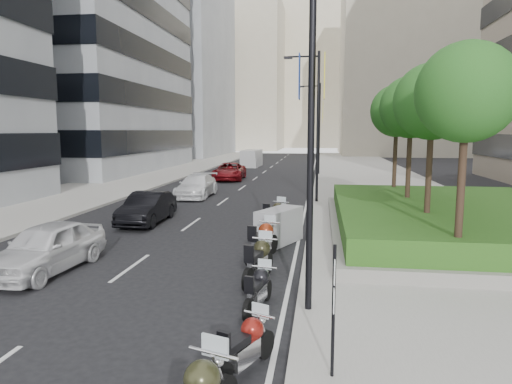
% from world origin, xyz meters
% --- Properties ---
extents(ground, '(160.00, 160.00, 0.00)m').
position_xyz_m(ground, '(0.00, 0.00, 0.00)').
color(ground, black).
rests_on(ground, ground).
extents(sidewalk_right, '(10.00, 100.00, 0.15)m').
position_xyz_m(sidewalk_right, '(9.00, 30.00, 0.07)').
color(sidewalk_right, '#9E9B93').
rests_on(sidewalk_right, ground).
extents(sidewalk_left, '(8.00, 100.00, 0.15)m').
position_xyz_m(sidewalk_left, '(-12.00, 30.00, 0.07)').
color(sidewalk_left, '#9E9B93').
rests_on(sidewalk_left, ground).
extents(lane_edge, '(0.12, 100.00, 0.01)m').
position_xyz_m(lane_edge, '(3.70, 30.00, 0.01)').
color(lane_edge, silver).
rests_on(lane_edge, ground).
extents(lane_centre, '(0.12, 100.00, 0.01)m').
position_xyz_m(lane_centre, '(-1.50, 30.00, 0.01)').
color(lane_centre, silver).
rests_on(lane_centre, ground).
extents(building_grey_far, '(22.00, 26.00, 30.00)m').
position_xyz_m(building_grey_far, '(-24.00, 70.00, 15.00)').
color(building_grey_far, gray).
rests_on(building_grey_far, ground).
extents(building_cream_right, '(28.00, 24.00, 36.00)m').
position_xyz_m(building_cream_right, '(22.00, 80.00, 18.00)').
color(building_cream_right, '#B7AD93').
rests_on(building_cream_right, ground).
extents(building_cream_left, '(26.00, 24.00, 34.00)m').
position_xyz_m(building_cream_left, '(-18.00, 100.00, 17.00)').
color(building_cream_left, '#B7AD93').
rests_on(building_cream_left, ground).
extents(building_cream_centre, '(30.00, 24.00, 38.00)m').
position_xyz_m(building_cream_centre, '(2.00, 120.00, 19.00)').
color(building_cream_centre, '#B7AD93').
rests_on(building_cream_centre, ground).
extents(planter, '(10.00, 14.00, 0.40)m').
position_xyz_m(planter, '(10.00, 10.00, 0.35)').
color(planter, gray).
rests_on(planter, sidewalk_right).
extents(hedge, '(9.40, 13.40, 0.80)m').
position_xyz_m(hedge, '(10.00, 10.00, 0.95)').
color(hedge, '#184513').
rests_on(hedge, planter).
extents(tree_0, '(2.80, 2.80, 6.30)m').
position_xyz_m(tree_0, '(8.50, 4.00, 5.42)').
color(tree_0, '#332319').
rests_on(tree_0, planter).
extents(tree_1, '(2.80, 2.80, 6.30)m').
position_xyz_m(tree_1, '(8.50, 8.00, 5.42)').
color(tree_1, '#332319').
rests_on(tree_1, planter).
extents(tree_2, '(2.80, 2.80, 6.30)m').
position_xyz_m(tree_2, '(8.50, 12.00, 5.42)').
color(tree_2, '#332319').
rests_on(tree_2, planter).
extents(tree_3, '(2.80, 2.80, 6.30)m').
position_xyz_m(tree_3, '(8.50, 16.00, 5.42)').
color(tree_3, '#332319').
rests_on(tree_3, planter).
extents(lamp_post_0, '(2.34, 0.45, 9.00)m').
position_xyz_m(lamp_post_0, '(4.14, 1.00, 5.07)').
color(lamp_post_0, black).
rests_on(lamp_post_0, ground).
extents(lamp_post_1, '(2.34, 0.45, 9.00)m').
position_xyz_m(lamp_post_1, '(4.14, 18.00, 5.07)').
color(lamp_post_1, black).
rests_on(lamp_post_1, ground).
extents(lamp_post_2, '(2.34, 0.45, 9.00)m').
position_xyz_m(lamp_post_2, '(4.14, 36.00, 5.07)').
color(lamp_post_2, black).
rests_on(lamp_post_2, ground).
extents(parking_sign, '(0.06, 0.32, 2.50)m').
position_xyz_m(parking_sign, '(4.80, -2.00, 1.46)').
color(parking_sign, black).
rests_on(parking_sign, ground).
extents(motorcycle_1, '(0.96, 1.86, 0.99)m').
position_xyz_m(motorcycle_1, '(3.26, -1.88, 0.53)').
color(motorcycle_1, black).
rests_on(motorcycle_1, ground).
extents(motorcycle_2, '(0.66, 1.95, 0.98)m').
position_xyz_m(motorcycle_2, '(3.08, 1.12, 0.52)').
color(motorcycle_2, black).
rests_on(motorcycle_2, ground).
extents(motorcycle_3, '(0.82, 2.36, 1.19)m').
position_xyz_m(motorcycle_3, '(2.79, 3.24, 0.63)').
color(motorcycle_3, black).
rests_on(motorcycle_3, ground).
extents(motorcycle_4, '(1.01, 2.40, 1.23)m').
position_xyz_m(motorcycle_4, '(2.61, 5.56, 0.66)').
color(motorcycle_4, black).
rests_on(motorcycle_4, ground).
extents(motorcycle_5, '(1.79, 2.45, 1.38)m').
position_xyz_m(motorcycle_5, '(2.96, 7.84, 0.69)').
color(motorcycle_5, black).
rests_on(motorcycle_5, ground).
extents(motorcycle_6, '(1.12, 2.33, 1.22)m').
position_xyz_m(motorcycle_6, '(2.57, 10.20, 0.65)').
color(motorcycle_6, black).
rests_on(motorcycle_6, ground).
extents(car_a, '(2.16, 4.68, 1.55)m').
position_xyz_m(car_a, '(-3.92, 3.25, 0.78)').
color(car_a, silver).
rests_on(car_a, ground).
extents(car_b, '(1.62, 4.50, 1.47)m').
position_xyz_m(car_b, '(-3.65, 10.93, 0.74)').
color(car_b, black).
rests_on(car_b, ground).
extents(car_c, '(2.14, 5.12, 1.48)m').
position_xyz_m(car_c, '(-3.67, 19.74, 0.74)').
color(car_c, white).
rests_on(car_c, ground).
extents(car_d, '(2.87, 5.68, 1.54)m').
position_xyz_m(car_d, '(-3.61, 30.46, 0.77)').
color(car_d, maroon).
rests_on(car_d, ground).
extents(delivery_van, '(2.12, 5.00, 2.06)m').
position_xyz_m(delivery_van, '(-3.97, 45.76, 0.96)').
color(delivery_van, '#B1B1B3').
rests_on(delivery_van, ground).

